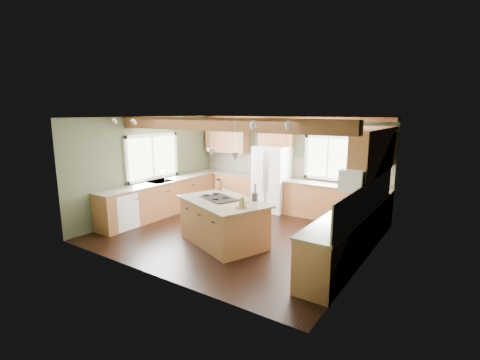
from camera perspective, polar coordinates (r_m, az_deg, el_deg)
The scene contains 37 objects.
floor at distance 8.00m, azimuth -0.42°, elevation -8.73°, with size 5.60×5.60×0.00m, color black.
ceiling at distance 7.53m, azimuth -0.45°, elevation 10.23°, with size 5.60×5.60×0.00m, color silver.
wall_back at distance 9.79m, azimuth 7.91°, elevation 2.70°, with size 5.60×5.60×0.00m, color #4A543B.
wall_left at distance 9.51m, azimuth -14.48°, elevation 2.20°, with size 5.00×5.00×0.00m, color #4A543B.
wall_right at distance 6.52m, azimuth 20.28°, elevation -2.13°, with size 5.00×5.00×0.00m, color #4A543B.
ceiling_beam at distance 7.02m, azimuth -3.40°, elevation 9.08°, with size 5.55×0.26×0.26m, color #4D2516.
soffit_trim at distance 9.60m, azimuth 7.84°, elevation 9.97°, with size 5.55×0.20×0.10m, color #4D2516.
backsplash_back at distance 9.79m, azimuth 7.85°, elevation 2.17°, with size 5.58×0.03×0.58m, color brown.
backsplash_right at distance 6.60m, azimuth 20.21°, elevation -2.79°, with size 0.03×3.70×0.58m, color brown.
base_cab_back_left at distance 10.60m, azimuth -1.65°, elevation -1.28°, with size 2.02×0.60×0.88m, color brown.
counter_back_left at distance 10.51m, azimuth -1.66°, elevation 1.17°, with size 2.06×0.64×0.04m, color #4F483A.
base_cab_back_right at distance 9.13m, azimuth 15.33°, elevation -3.72°, with size 2.62×0.60×0.88m, color brown.
counter_back_right at distance 9.03m, azimuth 15.48°, elevation -0.89°, with size 2.66×0.64×0.04m, color #4F483A.
base_cab_left at distance 9.49m, azimuth -12.80°, elevation -3.04°, with size 0.60×3.70×0.88m, color brown.
counter_left at distance 9.39m, azimuth -12.92°, elevation -0.32°, with size 0.64×3.74×0.04m, color #4F483A.
base_cab_right at distance 6.88m, azimuth 17.45°, elevation -8.74°, with size 0.60×3.70×0.88m, color brown.
counter_right at distance 6.74m, azimuth 17.68°, elevation -5.06°, with size 0.64×3.74×0.04m, color #4F483A.
upper_cab_back_left at distance 10.60m, azimuth -2.18°, elevation 6.97°, with size 1.40×0.35×0.90m, color brown.
upper_cab_over_fridge at distance 9.69m, azimuth 5.97°, elevation 7.71°, with size 0.96×0.35×0.70m, color brown.
upper_cab_right at distance 7.32m, azimuth 21.02°, elevation 4.37°, with size 0.35×2.20×0.90m, color brown.
upper_cab_back_corner at distance 8.78m, azimuth 21.13°, elevation 5.37°, with size 0.90×0.35×0.90m, color brown.
window_left at distance 9.49m, azimuth -14.24°, elevation 3.72°, with size 0.04×1.60×1.05m, color white.
window_back at distance 9.29m, azimuth 14.27°, elevation 3.57°, with size 1.10×0.04×1.00m, color white.
sink at distance 9.39m, azimuth -12.92°, elevation -0.29°, with size 0.50×0.65×0.03m, color #262628.
faucet at distance 9.23m, azimuth -12.19°, elevation 0.47°, with size 0.02×0.02×0.28m, color #B2B2B7.
dishwasher at distance 8.68m, azimuth -19.02°, elevation -4.77°, with size 0.60×0.60×0.84m, color white.
oven at distance 5.73m, azimuth 13.46°, elevation -12.72°, with size 0.60×0.72×0.84m, color white.
microwave at distance 6.48m, azimuth 18.44°, elevation 0.17°, with size 0.40×0.70×0.38m, color white.
pendant_left at distance 7.41m, azimuth -4.72°, elevation 4.60°, with size 0.18×0.18×0.16m, color #B2B2B7.
pendant_right at distance 6.64m, azimuth -0.84°, elevation 3.88°, with size 0.18×0.18×0.16m, color #B2B2B7.
refrigerator at distance 9.66m, azimuth 5.25°, elevation 0.24°, with size 0.90×0.74×1.80m, color white.
island at distance 7.34m, azimuth -2.77°, elevation -6.97°, with size 1.82×1.11×0.88m, color olive.
island_top at distance 7.21m, azimuth -2.81°, elevation -3.50°, with size 1.94×1.23×0.04m, color #4F483A.
cooktop at distance 7.33m, azimuth -3.43°, elevation -3.02°, with size 0.79×0.52×0.02m, color black.
knife_block at distance 8.11m, azimuth -3.52°, elevation -0.90°, with size 0.13×0.10×0.22m, color brown.
utensil_crock at distance 7.13m, azimuth 2.42°, elevation -2.80°, with size 0.12×0.12×0.17m, color #453E37.
bottle_tray at distance 6.62m, azimuth 0.24°, elevation -3.69°, with size 0.23×0.23×0.21m, color brown, non-canonical shape.
Camera 1 is at (4.27, -6.20, 2.72)m, focal length 26.00 mm.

